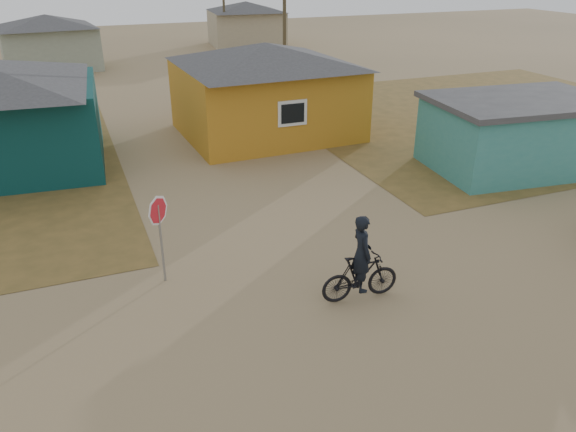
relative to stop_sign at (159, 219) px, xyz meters
name	(u,v)px	position (x,y,z in m)	size (l,w,h in m)	color
ground	(375,318)	(3.98, -3.25, -1.66)	(120.00, 120.00, 0.00)	#947B55
grass_ne	(491,114)	(17.98, 9.75, -1.65)	(20.00, 18.00, 0.00)	brown
house_yellow	(266,88)	(6.48, 10.75, 0.34)	(7.72, 6.76, 3.90)	#BC7C1D
shed_turquoise	(517,133)	(13.48, 3.25, -0.35)	(6.71, 4.93, 2.60)	teal
house_pale_west	(49,41)	(-2.02, 30.75, 0.20)	(7.04, 6.15, 3.60)	gray
house_beige_east	(246,23)	(13.98, 36.75, 0.20)	(6.95, 6.05, 3.60)	tan
utility_pole_near	(284,15)	(10.48, 18.75, 2.48)	(1.40, 0.20, 8.00)	#4A412C
stop_sign	(159,219)	(0.00, 0.00, 0.00)	(0.69, 0.32, 2.24)	gray
cyclist	(361,269)	(4.01, -2.42, -0.90)	(1.88, 0.69, 2.09)	black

